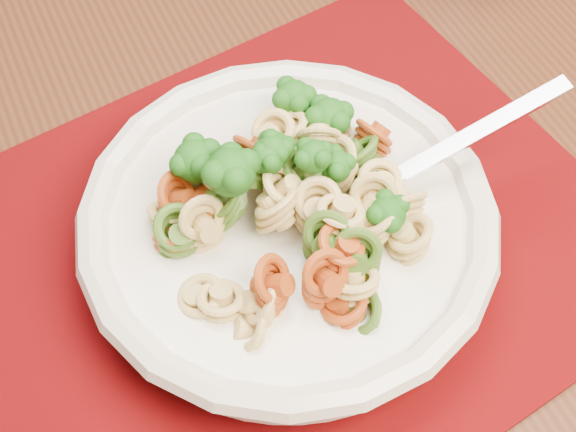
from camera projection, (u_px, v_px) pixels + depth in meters
name	position (u px, v px, depth m)	size (l,w,h in m)	color
dining_table	(198.00, 289.00, 0.61)	(1.52, 1.08, 0.74)	#482714
placemat	(267.00, 255.00, 0.51)	(0.44, 0.34, 0.00)	#510305
pasta_bowl	(288.00, 226.00, 0.48)	(0.25, 0.25, 0.05)	white
pasta_broccoli_heap	(288.00, 210.00, 0.47)	(0.22, 0.22, 0.06)	tan
fork	(366.00, 194.00, 0.48)	(0.19, 0.02, 0.01)	silver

